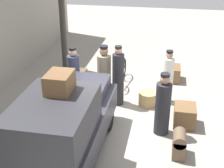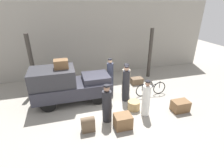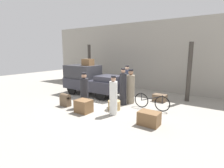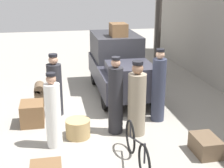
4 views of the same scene
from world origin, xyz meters
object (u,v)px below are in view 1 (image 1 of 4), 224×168
at_px(suitcase_tan_flat, 78,76).
at_px(truck, 65,123).
at_px(conductor_in_dark_uniform, 163,107).
at_px(trunk_on_truck_roof, 60,82).
at_px(porter_lifting_near_truck, 74,81).
at_px(trunk_barrel_dark, 179,143).
at_px(porter_carrying_trunk, 118,78).
at_px(trunk_umber_medium, 172,73).
at_px(bicycle, 122,73).
at_px(wicker_basket, 148,99).
at_px(porter_standing_middle, 167,79).
at_px(trunk_wicker_pale, 185,115).
at_px(porter_with_bicycle, 104,76).

bearing_deg(suitcase_tan_flat, truck, -167.01).
distance_m(conductor_in_dark_uniform, trunk_on_truck_roof, 2.81).
xyz_separation_m(porter_lifting_near_truck, trunk_barrel_dark, (-1.69, -2.93, -0.52)).
distance_m(porter_carrying_trunk, trunk_barrel_dark, 2.82).
bearing_deg(porter_lifting_near_truck, trunk_umber_medium, -47.76).
bearing_deg(bicycle, truck, 172.31).
distance_m(bicycle, trunk_barrel_dark, 4.04).
relative_size(wicker_basket, porter_carrying_trunk, 0.31).
height_order(porter_standing_middle, trunk_wicker_pale, porter_standing_middle).
bearing_deg(porter_with_bicycle, bicycle, -14.85).
relative_size(truck, suitcase_tan_flat, 5.36).
bearing_deg(bicycle, porter_lifting_near_truck, 150.70).
height_order(wicker_basket, porter_standing_middle, porter_standing_middle).
bearing_deg(truck, trunk_umber_medium, -25.23).
relative_size(porter_carrying_trunk, trunk_wicker_pale, 2.74).
bearing_deg(porter_carrying_trunk, bicycle, 4.52).
bearing_deg(porter_lifting_near_truck, suitcase_tan_flat, 13.57).
distance_m(trunk_umber_medium, trunk_barrel_dark, 4.17).
relative_size(porter_with_bicycle, porter_carrying_trunk, 0.96).
bearing_deg(conductor_in_dark_uniform, trunk_barrel_dark, -153.17).
relative_size(porter_lifting_near_truck, porter_standing_middle, 1.13).
distance_m(bicycle, wicker_basket, 1.69).
distance_m(porter_lifting_near_truck, porter_with_bicycle, 0.96).
xyz_separation_m(porter_lifting_near_truck, porter_carrying_trunk, (0.45, -1.17, -0.02)).
height_order(porter_carrying_trunk, trunk_umber_medium, porter_carrying_trunk).
bearing_deg(porter_standing_middle, trunk_umber_medium, -5.53).
bearing_deg(trunk_barrel_dark, porter_lifting_near_truck, 60.06).
bearing_deg(suitcase_tan_flat, porter_standing_middle, -106.93).
bearing_deg(trunk_on_truck_roof, porter_standing_middle, -32.52).
bearing_deg(suitcase_tan_flat, porter_lifting_near_truck, -166.43).
distance_m(porter_carrying_trunk, trunk_umber_medium, 2.62).
height_order(wicker_basket, trunk_barrel_dark, trunk_barrel_dark).
bearing_deg(bicycle, trunk_barrel_dark, -152.33).
bearing_deg(truck, porter_with_bicycle, -4.46).
xyz_separation_m(porter_lifting_near_truck, trunk_umber_medium, (2.48, -2.73, -0.60)).
relative_size(conductor_in_dark_uniform, porter_with_bicycle, 0.95).
bearing_deg(conductor_in_dark_uniform, bicycle, 27.93).
bearing_deg(porter_standing_middle, bicycle, 55.28).
relative_size(porter_standing_middle, trunk_wicker_pale, 2.48).
distance_m(conductor_in_dark_uniform, porter_carrying_trunk, 1.86).
xyz_separation_m(porter_lifting_near_truck, conductor_in_dark_uniform, (-0.84, -2.50, -0.10)).
bearing_deg(wicker_basket, suitcase_tan_flat, 63.72).
xyz_separation_m(trunk_wicker_pale, trunk_barrel_dark, (-1.33, 0.15, 0.05)).
height_order(bicycle, wicker_basket, bicycle).
xyz_separation_m(trunk_umber_medium, suitcase_tan_flat, (-0.73, 3.15, -0.06)).
bearing_deg(porter_standing_middle, wicker_basket, 120.75).
height_order(truck, trunk_wicker_pale, truck).
distance_m(wicker_basket, trunk_wicker_pale, 1.36).
height_order(wicker_basket, trunk_umber_medium, trunk_umber_medium).
bearing_deg(trunk_on_truck_roof, truck, 0.00).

